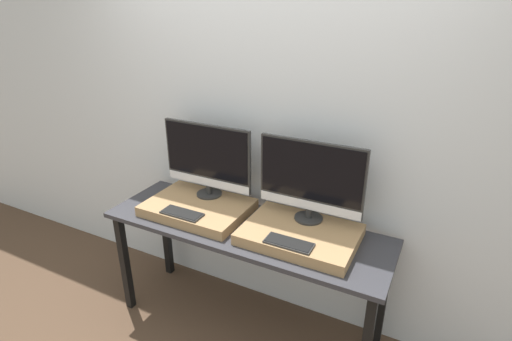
% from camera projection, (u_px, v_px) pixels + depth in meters
% --- Properties ---
extents(wall_back, '(8.00, 0.04, 2.60)m').
position_uv_depth(wall_back, '(271.00, 133.00, 2.58)').
color(wall_back, silver).
rests_on(wall_back, ground_plane).
extents(workbench, '(1.81, 0.58, 0.80)m').
position_uv_depth(workbench, '(245.00, 238.00, 2.52)').
color(workbench, '#2D2D33').
rests_on(workbench, ground_plane).
extents(wooden_riser_left, '(0.66, 0.47, 0.07)m').
position_uv_depth(wooden_riser_left, '(198.00, 207.00, 2.63)').
color(wooden_riser_left, '#99754C').
rests_on(wooden_riser_left, workbench).
extents(monitor_left, '(0.64, 0.17, 0.50)m').
position_uv_depth(monitor_left, '(207.00, 158.00, 2.63)').
color(monitor_left, '#282828').
rests_on(monitor_left, wooden_riser_left).
extents(keyboard_left, '(0.27, 0.11, 0.01)m').
position_uv_depth(keyboard_left, '(182.00, 213.00, 2.48)').
color(keyboard_left, '#2D2D2D').
rests_on(keyboard_left, wooden_riser_left).
extents(wooden_riser_right, '(0.66, 0.47, 0.07)m').
position_uv_depth(wooden_riser_right, '(300.00, 234.00, 2.33)').
color(wooden_riser_right, '#99754C').
rests_on(wooden_riser_right, workbench).
extents(monitor_right, '(0.64, 0.17, 0.50)m').
position_uv_depth(monitor_right, '(311.00, 179.00, 2.32)').
color(monitor_right, '#282828').
rests_on(monitor_right, wooden_riser_right).
extents(keyboard_right, '(0.27, 0.11, 0.01)m').
position_uv_depth(keyboard_right, '(289.00, 243.00, 2.18)').
color(keyboard_right, '#2D2D2D').
rests_on(keyboard_right, wooden_riser_right).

